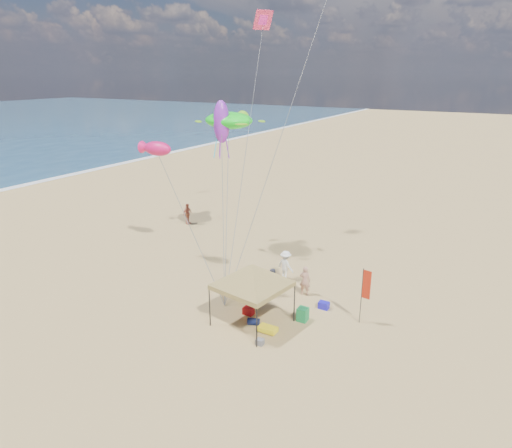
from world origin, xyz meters
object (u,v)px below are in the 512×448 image
Objects in this scene: chair_green at (303,314)px; person_near_a at (305,281)px; person_far_a at (187,214)px; cooler_blue at (324,305)px; feather_flag at (365,288)px; person_near_c at (286,265)px; canopy_tent at (252,267)px; beach_cart at (268,329)px; person_near_b at (273,283)px; chair_yellow at (244,295)px; cooler_red at (248,311)px.

person_near_a is (-1.08, 2.65, 0.51)m from chair_green.
cooler_blue is at bearing -116.65° from person_far_a.
person_near_a is 0.98× the size of person_far_a.
feather_flag reaches higher than person_near_c.
beach_cart is at bearing -19.70° from canopy_tent.
feather_flag is 1.78× the size of person_near_b.
canopy_tent reaches higher than cooler_blue.
cooler_blue is 0.60× the size of beach_cart.
feather_flag is at bearing -11.93° from cooler_blue.
chair_yellow is 3.51m from person_near_a.
person_far_a is at bearing 152.92° from cooler_blue.
feather_flag is at bearing 171.31° from person_near_c.
chair_green is 2.12m from beach_cart.
beach_cart is (1.71, -1.05, 0.01)m from cooler_red.
beach_cart is 0.52× the size of person_near_a.
feather_flag is at bearing -114.86° from person_far_a.
person_near_b is (-5.21, 0.36, -1.15)m from feather_flag.
cooler_red is at bearing -141.43° from cooler_blue.
beach_cart is at bearing -129.12° from person_far_a.
person_near_a is at bearing 41.85° from chair_yellow.
cooler_blue is (2.52, 3.17, -2.88)m from canopy_tent.
chair_yellow is at bearing -161.91° from cooler_blue.
cooler_red is 0.60× the size of beach_cart.
canopy_tent is 10.95× the size of cooler_red.
beach_cart is 0.50× the size of person_near_c.
feather_flag is 4.22× the size of chair_green.
canopy_tent is 10.95× the size of cooler_blue.
person_far_a is (-13.65, 11.27, 0.67)m from beach_cart.
person_near_b is 2.39m from person_near_c.
person_near_c is (-1.84, 1.27, 0.05)m from person_near_a.
chair_green is at bearing -105.42° from cooler_blue.
person_near_c reaches higher than cooler_red.
feather_flag reaches higher than person_near_a.
cooler_red is at bearing 56.14° from person_near_a.
feather_flag is 19.20m from person_far_a.
person_near_c reaches higher than cooler_blue.
cooler_blue is at bearing 168.07° from feather_flag.
cooler_blue is 0.77× the size of chair_yellow.
person_near_b is at bearing 117.08° from person_near_c.
person_near_c is at bearing 78.31° from chair_yellow.
person_far_a is (-12.12, 7.83, 0.05)m from person_near_b.
feather_flag is 3.38m from chair_green.
chair_yellow reaches higher than beach_cart.
cooler_blue is at bearing 38.57° from cooler_red.
person_near_a reaches higher than beach_cart.
person_near_c reaches higher than person_far_a.
cooler_blue is 4.35m from chair_yellow.
beach_cart is 4.57m from person_near_a.
person_near_b is (1.16, 1.23, 0.48)m from chair_yellow.
cooler_blue is 1.94m from person_near_a.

